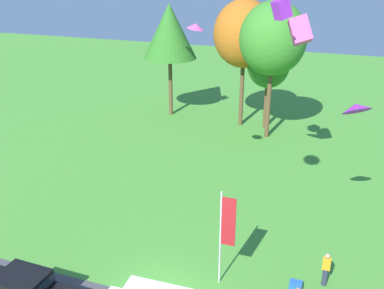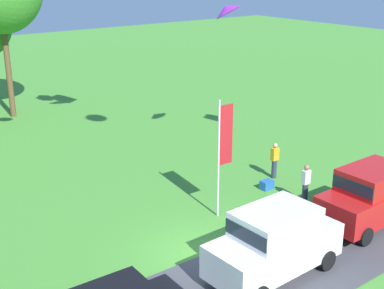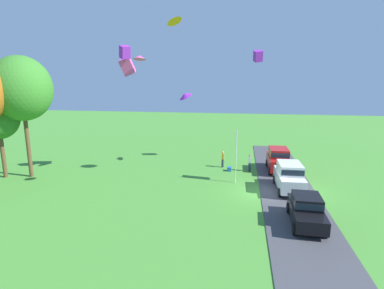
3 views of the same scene
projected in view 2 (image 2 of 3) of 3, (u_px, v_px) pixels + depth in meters
The scene contains 9 objects.
ground_plane at pixel (205, 255), 18.46m from camera, with size 120.00×120.00×0.00m, color #478E33.
pavement_strip at pixel (248, 284), 16.80m from camera, with size 36.00×4.40×0.06m, color #424247.
car_suv_mid_row at pixel (275, 240), 16.87m from camera, with size 4.65×2.16×2.28m.
car_suv_by_flagpole at pixel (372, 194), 20.21m from camera, with size 4.63×2.10×2.28m.
person_beside_suv at pixel (306, 184), 22.15m from camera, with size 0.36×0.24×1.71m.
person_on_lawn at pixel (275, 160), 24.76m from camera, with size 0.36×0.24×1.71m.
flag_banner at pixel (223, 143), 20.47m from camera, with size 0.71×0.08×4.76m.
cooler_box at pixel (267, 185), 23.73m from camera, with size 0.56×0.40×0.40m, color blue.
kite_delta_trailing_tail at pixel (227, 9), 25.86m from camera, with size 1.40×1.40×0.37m, color purple.
Camera 2 is at (-10.14, -12.61, 9.68)m, focal length 50.00 mm.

